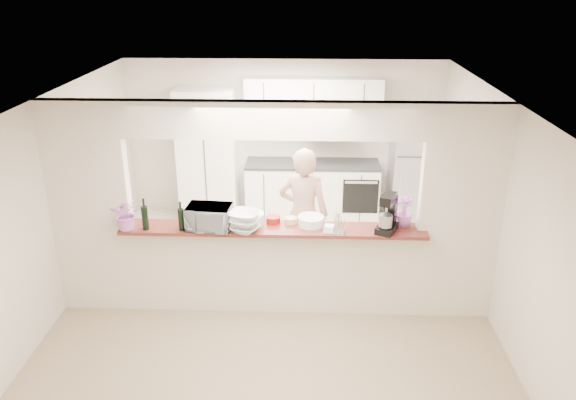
{
  "coord_description": "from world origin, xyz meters",
  "views": [
    {
      "loc": [
        0.38,
        -5.71,
        3.73
      ],
      "look_at": [
        0.15,
        0.3,
        1.28
      ],
      "focal_mm": 35.0,
      "sensor_mm": 36.0,
      "label": 1
    }
  ],
  "objects_px": {
    "toaster_oven": "(209,217)",
    "stand_mixer": "(388,214)",
    "refrigerator": "(415,171)",
    "person": "(303,215)"
  },
  "relations": [
    {
      "from": "refrigerator",
      "to": "toaster_oven",
      "type": "xyz_separation_m",
      "value": [
        -2.75,
        -2.75,
        0.37
      ]
    },
    {
      "from": "toaster_oven",
      "to": "person",
      "type": "height_order",
      "value": "person"
    },
    {
      "from": "refrigerator",
      "to": "stand_mixer",
      "type": "relative_size",
      "value": 3.89
    },
    {
      "from": "stand_mixer",
      "to": "toaster_oven",
      "type": "bearing_deg",
      "value": -179.74
    },
    {
      "from": "stand_mixer",
      "to": "person",
      "type": "distance_m",
      "value": 1.35
    },
    {
      "from": "stand_mixer",
      "to": "person",
      "type": "bearing_deg",
      "value": 136.09
    },
    {
      "from": "toaster_oven",
      "to": "stand_mixer",
      "type": "height_order",
      "value": "stand_mixer"
    },
    {
      "from": "toaster_oven",
      "to": "stand_mixer",
      "type": "distance_m",
      "value": 1.96
    },
    {
      "from": "refrigerator",
      "to": "toaster_oven",
      "type": "relative_size",
      "value": 3.52
    },
    {
      "from": "stand_mixer",
      "to": "person",
      "type": "xyz_separation_m",
      "value": [
        -0.93,
        0.89,
        -0.41
      ]
    }
  ]
}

